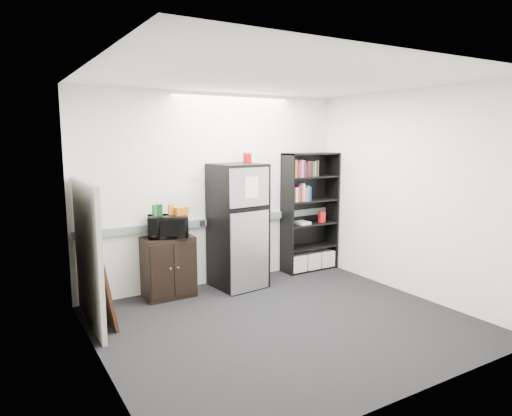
{
  "coord_description": "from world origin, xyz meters",
  "views": [
    {
      "loc": [
        -2.81,
        -4.06,
        2.08
      ],
      "look_at": [
        0.15,
        0.9,
        1.19
      ],
      "focal_mm": 32.0,
      "sensor_mm": 36.0,
      "label": 1
    }
  ],
  "objects_px": {
    "bookshelf": "(310,213)",
    "cubicle_partition": "(88,254)",
    "microwave": "(168,226)",
    "refrigerator": "(238,226)",
    "cabinet": "(169,267)"
  },
  "relations": [
    {
      "from": "cabinet",
      "to": "refrigerator",
      "type": "relative_size",
      "value": 0.47
    },
    {
      "from": "cubicle_partition",
      "to": "microwave",
      "type": "xyz_separation_m",
      "value": [
        1.07,
        0.4,
        0.14
      ]
    },
    {
      "from": "cubicle_partition",
      "to": "refrigerator",
      "type": "distance_m",
      "value": 2.1
    },
    {
      "from": "cabinet",
      "to": "cubicle_partition",
      "type": "bearing_deg",
      "value": -158.53
    },
    {
      "from": "bookshelf",
      "to": "microwave",
      "type": "bearing_deg",
      "value": -178.05
    },
    {
      "from": "bookshelf",
      "to": "cabinet",
      "type": "bearing_deg",
      "value": -178.43
    },
    {
      "from": "microwave",
      "to": "refrigerator",
      "type": "xyz_separation_m",
      "value": [
        1.0,
        -0.06,
        -0.08
      ]
    },
    {
      "from": "bookshelf",
      "to": "cubicle_partition",
      "type": "distance_m",
      "value": 3.46
    },
    {
      "from": "cubicle_partition",
      "to": "bookshelf",
      "type": "bearing_deg",
      "value": 8.06
    },
    {
      "from": "cabinet",
      "to": "microwave",
      "type": "bearing_deg",
      "value": -90.0
    },
    {
      "from": "microwave",
      "to": "refrigerator",
      "type": "height_order",
      "value": "refrigerator"
    },
    {
      "from": "cubicle_partition",
      "to": "refrigerator",
      "type": "height_order",
      "value": "refrigerator"
    },
    {
      "from": "cubicle_partition",
      "to": "microwave",
      "type": "height_order",
      "value": "cubicle_partition"
    },
    {
      "from": "microwave",
      "to": "cubicle_partition",
      "type": "bearing_deg",
      "value": -141.51
    },
    {
      "from": "cubicle_partition",
      "to": "refrigerator",
      "type": "bearing_deg",
      "value": 9.35
    }
  ]
}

